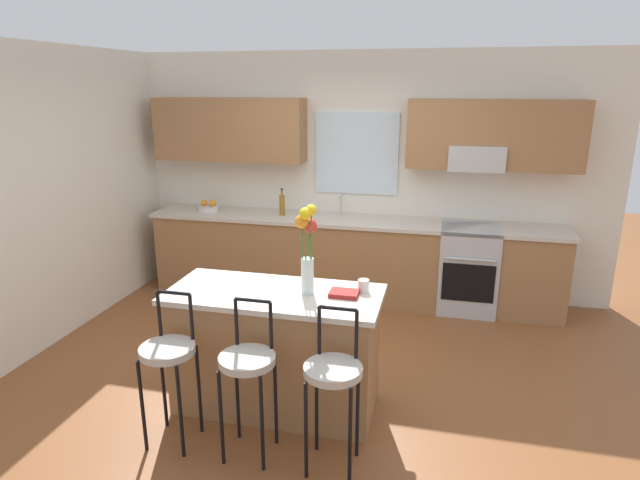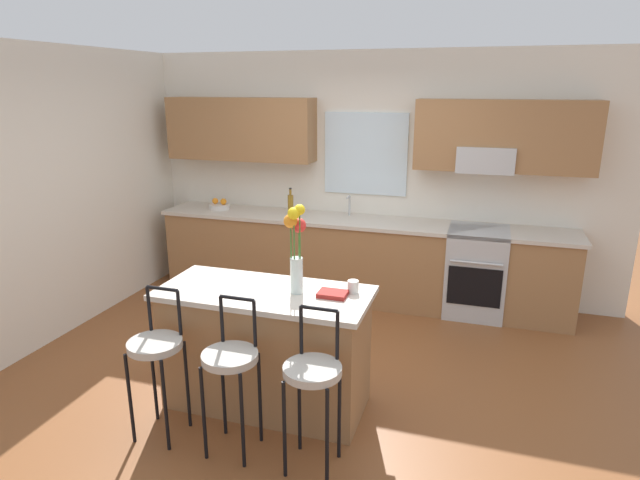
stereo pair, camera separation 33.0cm
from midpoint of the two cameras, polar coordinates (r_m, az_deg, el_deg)
ground_plane at (r=4.66m, az=0.91°, el=-13.86°), size 14.00×14.00×0.00m
wall_left at (r=5.66m, az=-23.85°, el=4.84°), size 0.12×4.60×2.70m
back_wall_assembly at (r=6.01m, az=6.69°, el=8.25°), size 5.60×0.50×2.70m
counter_run at (r=5.98m, az=5.59°, el=-2.05°), size 4.56×0.64×0.92m
sink_faucet at (r=5.98m, az=4.72°, el=3.91°), size 0.02×0.13×0.23m
oven_range at (r=5.85m, az=17.89°, el=-3.27°), size 0.60×0.64×0.92m
kitchen_island at (r=4.03m, az=-3.42°, el=-11.49°), size 1.53×0.69×0.92m
bar_stool_near at (r=3.73m, az=-14.69°, el=-11.44°), size 0.36×0.36×1.04m
bar_stool_middle at (r=3.49m, az=-6.80°, el=-13.01°), size 0.36×0.36×1.04m
bar_stool_far at (r=3.33m, az=2.16°, el=-14.49°), size 0.36×0.36×1.04m
flower_vase at (r=3.67m, az=-0.02°, el=-0.36°), size 0.15×0.16×0.65m
mug_ceramic at (r=3.79m, az=6.06°, el=-5.02°), size 0.08×0.08×0.09m
cookbook at (r=3.73m, az=3.91°, el=-5.82°), size 0.20×0.15×0.03m
fruit_bowl_oranges at (r=6.39m, az=-9.25°, el=3.64°), size 0.24×0.24×0.13m
bottle_olive_oil at (r=6.03m, az=-1.60°, el=3.86°), size 0.06×0.06×0.31m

